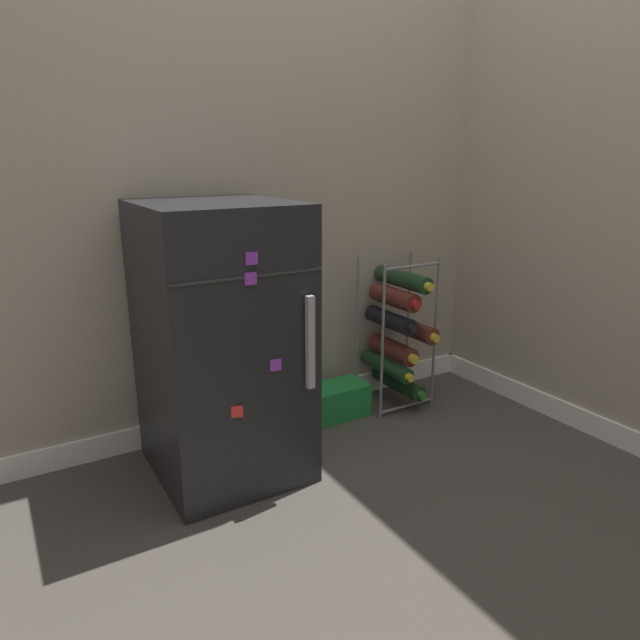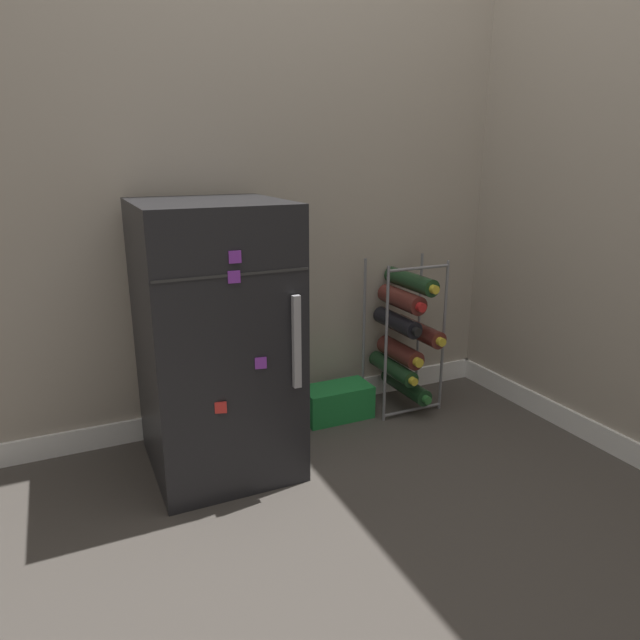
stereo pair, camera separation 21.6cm
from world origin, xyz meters
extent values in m
plane|color=#423D38|center=(0.00, 0.00, 0.00)|extent=(14.00, 14.00, 0.00)
cube|color=#9E9384|center=(0.00, 0.64, 1.25)|extent=(6.65, 0.06, 2.50)
cube|color=white|center=(0.00, 0.60, 0.04)|extent=(6.65, 0.01, 0.09)
cube|color=black|center=(-0.51, 0.31, 0.47)|extent=(0.48, 0.51, 0.93)
cube|color=#2D2D2D|center=(-0.51, 0.05, 0.74)|extent=(0.47, 0.00, 0.01)
cube|color=#9E9EA3|center=(-0.33, 0.04, 0.51)|extent=(0.02, 0.02, 0.30)
cube|color=purple|center=(-0.51, 0.05, 0.79)|extent=(0.04, 0.01, 0.04)
cube|color=purple|center=(-0.44, 0.05, 0.46)|extent=(0.04, 0.01, 0.04)
cube|color=purple|center=(-0.51, 0.05, 0.73)|extent=(0.04, 0.01, 0.04)
cube|color=red|center=(-0.57, 0.05, 0.33)|extent=(0.04, 0.02, 0.04)
cylinder|color=slate|center=(0.19, 0.35, 0.33)|extent=(0.01, 0.01, 0.66)
cylinder|color=slate|center=(0.47, 0.35, 0.33)|extent=(0.01, 0.01, 0.66)
cylinder|color=slate|center=(0.19, 0.53, 0.33)|extent=(0.01, 0.01, 0.66)
cylinder|color=slate|center=(0.47, 0.53, 0.33)|extent=(0.01, 0.01, 0.66)
cylinder|color=slate|center=(0.33, 0.35, 0.02)|extent=(0.28, 0.01, 0.01)
cylinder|color=slate|center=(0.33, 0.35, 0.64)|extent=(0.28, 0.01, 0.01)
cylinder|color=#19381E|center=(0.35, 0.44, 0.09)|extent=(0.07, 0.30, 0.07)
cylinder|color=#2D7033|center=(0.35, 0.28, 0.09)|extent=(0.03, 0.02, 0.03)
cylinder|color=#19381E|center=(0.28, 0.44, 0.18)|extent=(0.07, 0.29, 0.07)
cylinder|color=gold|center=(0.28, 0.28, 0.18)|extent=(0.03, 0.02, 0.03)
cylinder|color=#56231E|center=(0.32, 0.44, 0.25)|extent=(0.08, 0.25, 0.08)
cylinder|color=gold|center=(0.32, 0.30, 0.25)|extent=(0.04, 0.02, 0.04)
cylinder|color=#56231E|center=(0.41, 0.44, 0.34)|extent=(0.07, 0.30, 0.07)
cylinder|color=gold|center=(0.41, 0.28, 0.34)|extent=(0.04, 0.02, 0.04)
cylinder|color=black|center=(0.30, 0.44, 0.39)|extent=(0.07, 0.27, 0.07)
cylinder|color=black|center=(0.30, 0.29, 0.39)|extent=(0.04, 0.02, 0.04)
cylinder|color=#56231E|center=(0.32, 0.44, 0.49)|extent=(0.08, 0.26, 0.08)
cylinder|color=red|center=(0.32, 0.30, 0.49)|extent=(0.04, 0.02, 0.04)
cylinder|color=#19381E|center=(0.36, 0.44, 0.56)|extent=(0.07, 0.31, 0.07)
cylinder|color=gold|center=(0.36, 0.27, 0.56)|extent=(0.03, 0.02, 0.03)
cube|color=#1E7F38|center=(0.03, 0.46, 0.07)|extent=(0.29, 0.15, 0.14)
camera|label=1|loc=(-1.16, -1.41, 1.07)|focal=32.00mm
camera|label=2|loc=(-0.96, -1.51, 1.07)|focal=32.00mm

